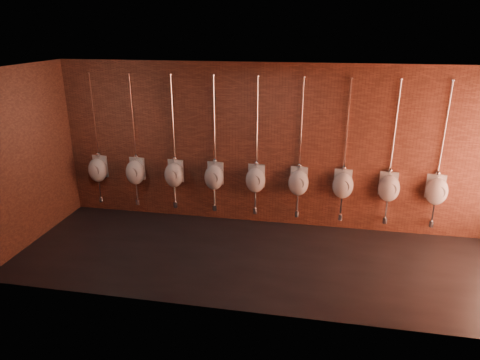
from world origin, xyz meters
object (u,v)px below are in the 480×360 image
(urinal_4, at_px, (256,179))
(urinal_6, at_px, (343,185))
(urinal_2, at_px, (174,174))
(urinal_1, at_px, (135,172))
(urinal_5, at_px, (298,182))
(urinal_8, at_px, (437,191))
(urinal_0, at_px, (98,169))
(urinal_7, at_px, (389,188))
(urinal_3, at_px, (214,177))

(urinal_4, distance_m, urinal_6, 1.68)
(urinal_2, bearing_deg, urinal_1, 180.00)
(urinal_4, height_order, urinal_5, same)
(urinal_5, height_order, urinal_8, same)
(urinal_8, bearing_deg, urinal_1, 180.00)
(urinal_0, xyz_separation_m, urinal_2, (1.68, 0.00, 0.00))
(urinal_4, distance_m, urinal_8, 3.37)
(urinal_2, xyz_separation_m, urinal_8, (5.05, 0.00, 0.00))
(urinal_1, relative_size, urinal_7, 1.00)
(urinal_1, distance_m, urinal_7, 5.05)
(urinal_6, bearing_deg, urinal_2, 180.00)
(urinal_6, distance_m, urinal_8, 1.68)
(urinal_5, bearing_deg, urinal_2, 180.00)
(urinal_0, distance_m, urinal_1, 0.84)
(urinal_2, height_order, urinal_5, same)
(urinal_7, relative_size, urinal_8, 1.00)
(urinal_8, bearing_deg, urinal_3, 180.00)
(urinal_1, relative_size, urinal_5, 1.00)
(urinal_3, bearing_deg, urinal_1, 180.00)
(urinal_3, height_order, urinal_4, same)
(urinal_2, height_order, urinal_8, same)
(urinal_1, bearing_deg, urinal_3, 0.00)
(urinal_5, relative_size, urinal_7, 1.00)
(urinal_2, xyz_separation_m, urinal_4, (1.68, 0.00, 0.00))
(urinal_6, distance_m, urinal_7, 0.84)
(urinal_2, relative_size, urinal_6, 1.00)
(urinal_0, xyz_separation_m, urinal_6, (5.05, 0.00, 0.00))
(urinal_6, relative_size, urinal_8, 1.00)
(urinal_7, bearing_deg, urinal_1, 180.00)
(urinal_1, distance_m, urinal_6, 4.21)
(urinal_4, bearing_deg, urinal_2, 180.00)
(urinal_0, relative_size, urinal_7, 1.00)
(urinal_4, xyz_separation_m, urinal_7, (2.52, 0.00, 0.00))
(urinal_3, height_order, urinal_5, same)
(urinal_6, bearing_deg, urinal_1, 180.00)
(urinal_0, distance_m, urinal_3, 2.52)
(urinal_3, height_order, urinal_7, same)
(urinal_0, height_order, urinal_5, same)
(urinal_4, distance_m, urinal_7, 2.52)
(urinal_3, xyz_separation_m, urinal_6, (2.52, 0.00, 0.00))
(urinal_2, relative_size, urinal_7, 1.00)
(urinal_4, relative_size, urinal_6, 1.00)
(urinal_2, relative_size, urinal_3, 1.00)
(urinal_2, height_order, urinal_4, same)
(urinal_7, distance_m, urinal_8, 0.84)
(urinal_1, bearing_deg, urinal_5, 0.00)
(urinal_4, distance_m, urinal_5, 0.84)
(urinal_0, distance_m, urinal_6, 5.05)
(urinal_4, bearing_deg, urinal_0, 180.00)
(urinal_5, xyz_separation_m, urinal_7, (1.68, 0.00, 0.00))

